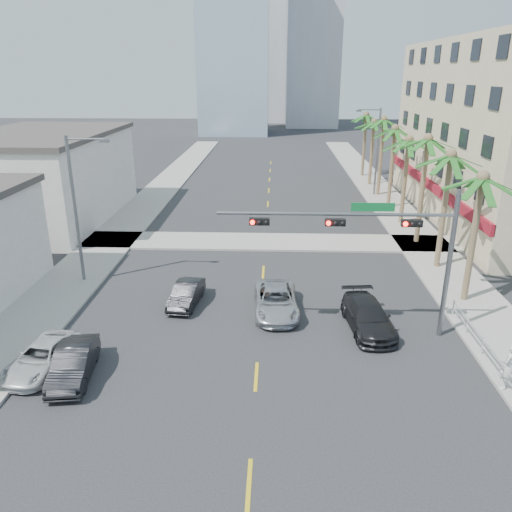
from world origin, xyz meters
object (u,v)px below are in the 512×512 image
(traffic_signal_mast, at_px, (383,238))
(car_lane_center, at_px, (276,301))
(car_parked_mid, at_px, (74,363))
(car_parked_far, at_px, (43,357))
(car_lane_left, at_px, (186,294))
(pedestrian, at_px, (509,366))
(car_lane_right, at_px, (368,316))

(traffic_signal_mast, bearing_deg, car_lane_center, 155.70)
(car_parked_mid, relative_size, car_lane_center, 0.83)
(car_parked_far, bearing_deg, traffic_signal_mast, 21.22)
(car_parked_mid, height_order, car_lane_left, car_parked_mid)
(car_lane_left, distance_m, pedestrian, 16.40)
(car_parked_mid, distance_m, pedestrian, 18.11)
(car_parked_far, distance_m, pedestrian, 19.72)
(car_parked_mid, bearing_deg, car_lane_center, 29.33)
(car_parked_far, height_order, car_lane_center, car_lane_center)
(traffic_signal_mast, bearing_deg, car_parked_mid, -162.47)
(car_lane_left, relative_size, car_lane_right, 0.77)
(car_parked_far, bearing_deg, car_lane_right, 23.34)
(car_lane_left, distance_m, car_lane_center, 5.13)
(traffic_signal_mast, relative_size, car_parked_far, 2.57)
(car_parked_mid, distance_m, car_parked_far, 1.69)
(car_parked_far, distance_m, car_lane_left, 8.54)
(car_lane_right, bearing_deg, car_parked_far, -170.06)
(car_lane_left, bearing_deg, car_parked_mid, -109.72)
(car_lane_right, relative_size, pedestrian, 2.45)
(traffic_signal_mast, distance_m, car_parked_mid, 14.90)
(car_lane_center, relative_size, pedestrian, 2.48)
(car_parked_mid, relative_size, car_lane_right, 0.84)
(traffic_signal_mast, bearing_deg, car_lane_left, 163.02)
(car_parked_far, bearing_deg, car_lane_center, 37.63)
(car_parked_far, relative_size, car_lane_left, 1.14)
(car_lane_right, bearing_deg, car_lane_left, 159.37)
(car_parked_far, distance_m, car_lane_center, 11.85)
(car_lane_right, bearing_deg, traffic_signal_mast, -67.27)
(car_parked_mid, relative_size, car_lane_left, 1.09)
(car_lane_left, bearing_deg, car_lane_center, -2.97)
(car_lane_center, height_order, pedestrian, pedestrian)
(traffic_signal_mast, relative_size, car_lane_center, 2.23)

